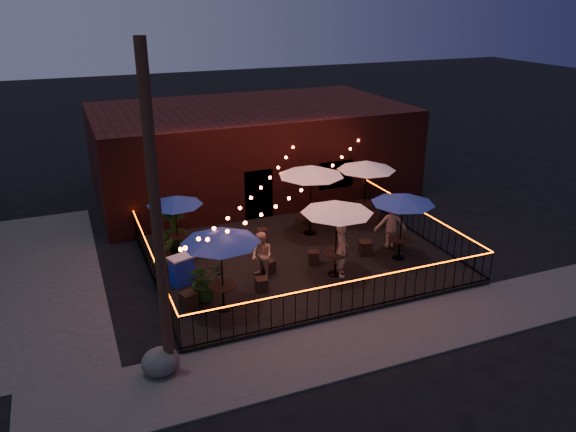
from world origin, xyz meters
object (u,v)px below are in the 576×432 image
cafe_table_4 (403,199)px  cafe_table_0 (220,238)px  cafe_table_5 (366,166)px  utility_pole (157,224)px  cooler (182,270)px  boulder (161,362)px  cafe_table_1 (175,201)px  cafe_table_2 (337,208)px  cafe_table_3 (311,171)px

cafe_table_4 → cafe_table_0: bearing=-171.8°
cafe_table_5 → utility_pole: bearing=-144.2°
cafe_table_4 → cooler: bearing=172.2°
cafe_table_4 → boulder: (-8.85, -3.12, -1.98)m
cafe_table_1 → cooler: 2.78m
boulder → cafe_table_4: bearing=19.4°
utility_pole → cooler: (1.23, 4.18, -3.36)m
cafe_table_1 → cafe_table_2: (4.42, -3.60, 0.37)m
cafe_table_2 → cafe_table_4: 2.63m
cafe_table_2 → boulder: bearing=-155.3°
utility_pole → cafe_table_4: utility_pole is taller
cafe_table_3 → cafe_table_5: size_ratio=0.95×
boulder → cafe_table_5: bearing=35.0°
cafe_table_0 → cafe_table_5: size_ratio=0.96×
utility_pole → cooler: 5.50m
cooler → cafe_table_0: bearing=-87.9°
cafe_table_4 → boulder: size_ratio=2.61×
utility_pole → cafe_table_0: bearing=47.6°
cooler → cafe_table_4: bearing=-27.6°
cafe_table_2 → cooler: size_ratio=3.12×
cafe_table_2 → cafe_table_4: (2.61, 0.25, -0.15)m
utility_pole → cafe_table_0: (2.02, 2.21, -1.57)m
boulder → utility_pole: bearing=-12.7°
cafe_table_0 → boulder: (-2.23, -2.16, -2.07)m
cafe_table_2 → cafe_table_3: 3.49m
cafe_table_0 → cafe_table_4: cafe_table_0 is taller
utility_pole → cafe_table_2: bearing=25.8°
utility_pole → cafe_table_4: bearing=20.1°
utility_pole → cafe_table_3: bearing=43.5°
utility_pole → boulder: utility_pole is taller
cooler → cafe_table_2: bearing=-34.5°
cafe_table_5 → boulder: 11.69m
cafe_table_4 → cooler: 7.67m
cafe_table_1 → cooler: bearing=-99.1°
cafe_table_3 → boulder: size_ratio=3.01×
cafe_table_0 → cooler: cafe_table_0 is taller
cafe_table_3 → boulder: cafe_table_3 is taller
cooler → boulder: bearing=-128.9°
cafe_table_3 → cafe_table_4: cafe_table_3 is taller
cafe_table_0 → cafe_table_4: size_ratio=1.17×
cafe_table_0 → cafe_table_1: bearing=95.5°
utility_pole → cafe_table_5: size_ratio=2.76×
cafe_table_1 → cafe_table_5: 7.61m
cafe_table_3 → cooler: cafe_table_3 is taller
cafe_table_0 → cafe_table_3: 6.22m
cafe_table_3 → cooler: bearing=-158.4°
cafe_table_3 → cafe_table_5: (2.53, 0.31, -0.16)m
cafe_table_2 → boulder: size_ratio=3.27×
utility_pole → cafe_table_3: 9.30m
cafe_table_5 → cafe_table_1: bearing=-179.0°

